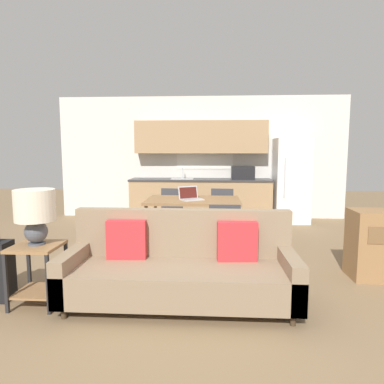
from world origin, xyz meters
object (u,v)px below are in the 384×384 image
Objects in this scene: side_table at (37,265)px; dining_chair_far_left at (171,209)px; table_lamp at (35,210)px; laptop at (190,196)px; couch at (180,269)px; dining_chair_far_right at (222,209)px; refrigerator at (291,180)px; dining_table at (193,204)px; dining_chair_near_right at (224,230)px.

side_table is 3.01m from dining_chair_far_left.
laptop is at bearing 55.43° from table_lamp.
couch is 2.70× the size of dining_chair_far_right.
dining_chair_far_right is at bearing 6.89° from dining_chair_far_left.
refrigerator is at bearing 51.25° from side_table.
dining_chair_far_left is at bearing 119.03° from dining_table.
couch is 5.51× the size of laptop.
dining_chair_far_left is 1.00m from laptop.
dining_chair_far_left reaches higher than dining_table.
dining_chair_near_right is at bearing 34.11° from table_lamp.
table_lamp is (-1.39, -0.13, 0.60)m from couch.
laptop is at bearing 90.80° from couch.
laptop is at bearing -132.34° from refrigerator.
refrigerator is at bearing 46.73° from dining_chair_far_right.
laptop is at bearing -55.57° from dining_chair_near_right.
dining_chair_near_right is at bearing 67.44° from couch.
couch reaches higher than dining_chair_near_right.
dining_chair_far_left is 2.04× the size of laptop.
refrigerator is 4.35× the size of laptop.
side_table is 1.11× the size of table_lamp.
side_table is at bearing -174.12° from couch.
dining_table is 1.93m from couch.
couch is 1.91m from laptop.
dining_chair_far_right is (-1.49, -1.32, -0.40)m from refrigerator.
dining_chair_far_left is at bearing -173.64° from dining_chair_far_right.
table_lamp is 0.65× the size of dining_chair_far_left.
refrigerator is 4.53m from couch.
refrigerator is at bearing 64.02° from couch.
table_lamp is 2.29m from dining_chair_near_right.
refrigerator is 3.27× the size of table_lamp.
side_table is 0.54m from table_lamp.
side_table is 3.42m from dining_chair_far_right.
refrigerator is 2.13× the size of dining_chair_near_right.
side_table is 1.48× the size of laptop.
dining_chair_near_right is at bearing -117.26° from refrigerator.
couch is at bearing 67.30° from dining_chair_near_right.
dining_table is 2.50m from side_table.
table_lamp is at bearing -128.86° from refrigerator.
couch is 1.52m from table_lamp.
dining_table reaches higher than side_table.
table_lamp is 1.33× the size of laptop.
dining_chair_far_left is at bearing 71.32° from table_lamp.
couch is 2.77m from dining_chair_far_right.
dining_chair_near_right and dining_chair_far_left have the same top height.
dining_chair_far_left reaches higher than side_table.
dining_chair_far_right is 2.04× the size of laptop.
table_lamp is at bearing -102.86° from dining_chair_far_left.
dining_chair_near_right is (1.86, 1.26, -0.46)m from table_lamp.
dining_table is 1.71× the size of dining_chair_far_left.
dining_chair_far_left is (-0.43, 2.71, 0.14)m from couch.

